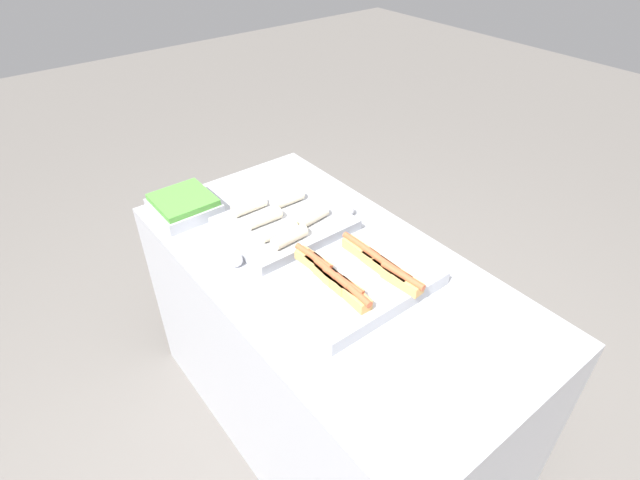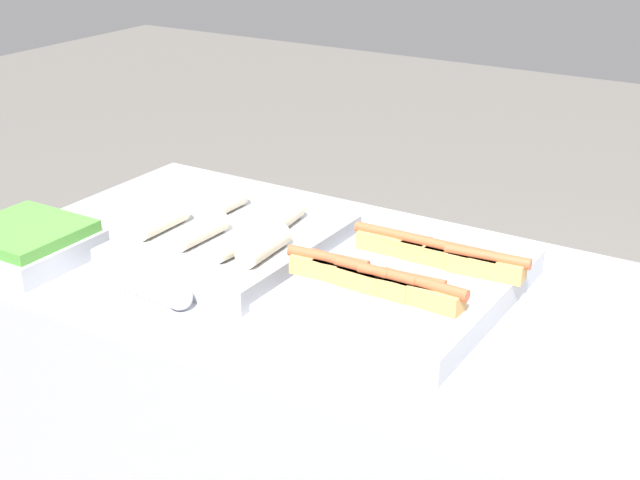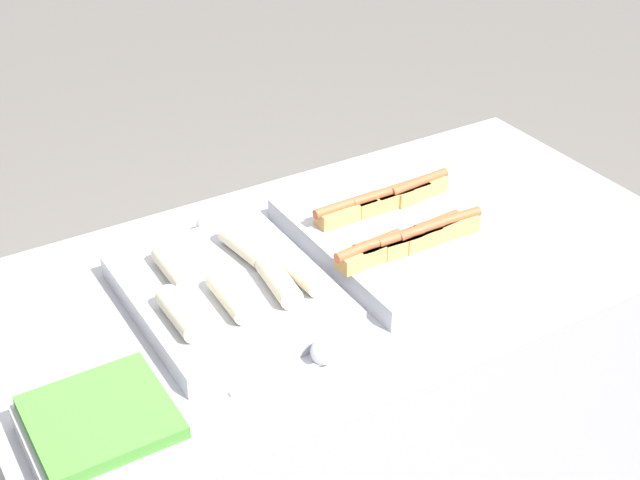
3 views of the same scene
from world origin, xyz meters
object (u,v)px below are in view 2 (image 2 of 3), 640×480
object	(u,v)px
serving_spoon_near	(174,297)
serving_spoon_far	(320,212)
tray_side_front	(26,243)
tray_wraps	(232,240)
tray_hotdogs	(407,283)

from	to	relation	value
serving_spoon_near	serving_spoon_far	distance (m)	0.51
tray_side_front	tray_wraps	bearing A→B (deg)	34.80
tray_hotdogs	tray_wraps	distance (m)	0.41
tray_wraps	tray_side_front	size ratio (longest dim) A/B	1.84
tray_hotdogs	serving_spoon_near	world-z (taller)	tray_hotdogs
serving_spoon_far	tray_wraps	bearing A→B (deg)	-102.47
tray_hotdogs	tray_side_front	size ratio (longest dim) A/B	2.07
tray_hotdogs	tray_side_front	bearing A→B (deg)	-162.09
tray_wraps	serving_spoon_near	xyz separation A→B (m)	(0.06, -0.25, -0.01)
tray_hotdogs	serving_spoon_far	distance (m)	0.44
serving_spoon_near	tray_wraps	bearing A→B (deg)	102.48
serving_spoon_near	tray_side_front	bearing A→B (deg)	178.77
tray_wraps	serving_spoon_far	bearing A→B (deg)	77.53
tray_wraps	tray_side_front	xyz separation A→B (m)	(-0.35, -0.24, 0.00)
serving_spoon_near	tray_hotdogs	bearing A→B (deg)	35.71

